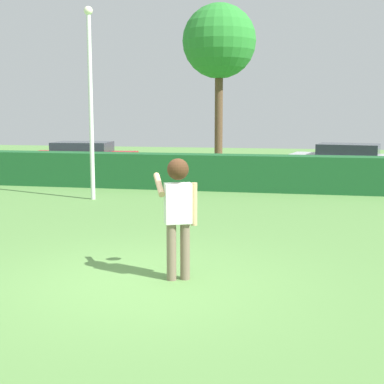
% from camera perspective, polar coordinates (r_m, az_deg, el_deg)
% --- Properties ---
extents(ground_plane, '(60.00, 60.00, 0.00)m').
position_cam_1_polar(ground_plane, '(8.00, -5.10, -9.30)').
color(ground_plane, '#5A8A44').
extents(person, '(0.75, 0.64, 1.77)m').
position_cam_1_polar(person, '(7.81, -1.48, -1.33)').
color(person, '#7A6754').
rests_on(person, ground).
extents(frisbee, '(0.23, 0.22, 0.09)m').
position_cam_1_polar(frisbee, '(8.33, -2.43, -0.43)').
color(frisbee, '#268CE5').
extents(lamppost, '(0.24, 0.24, 5.24)m').
position_cam_1_polar(lamppost, '(15.38, -10.58, 10.08)').
color(lamppost, silver).
rests_on(lamppost, ground).
extents(hedge_row, '(19.99, 0.90, 1.11)m').
position_cam_1_polar(hedge_row, '(17.10, 4.05, 2.05)').
color(hedge_row, '#1B5528').
rests_on(hedge_row, ground).
extents(parked_car_red, '(4.33, 2.09, 1.25)m').
position_cam_1_polar(parked_car_red, '(22.36, -11.35, 3.72)').
color(parked_car_red, '#B21E1E').
rests_on(parked_car_red, ground).
extents(parked_car_silver, '(4.45, 2.46, 1.25)m').
position_cam_1_polar(parked_car_silver, '(21.39, 16.01, 3.36)').
color(parked_car_silver, '#B7B7BC').
rests_on(parked_car_silver, ground).
extents(birch_tree, '(3.10, 3.10, 6.94)m').
position_cam_1_polar(birch_tree, '(23.75, 2.87, 15.36)').
color(birch_tree, brown).
rests_on(birch_tree, ground).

